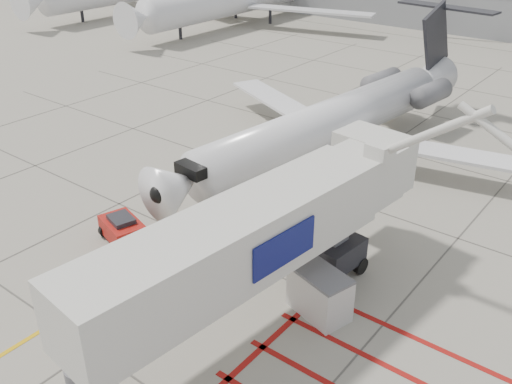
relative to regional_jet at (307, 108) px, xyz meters
The scene contains 8 objects.
ground_plane 14.64m from the regional_jet, 80.25° to the right, with size 260.00×260.00×0.00m, color gray.
regional_jet is the anchor object (origin of this frame).
jet_bridge 15.28m from the regional_jet, 65.90° to the right, with size 8.74×18.44×7.38m, color silver, non-canonical shape.
pushback_tug 12.86m from the regional_jet, 101.67° to the right, with size 2.42×1.51×1.41m, color #A51510, non-canonical shape.
baggage_cart 10.50m from the regional_jet, 83.54° to the right, with size 2.09×1.32×1.32m, color #4E4F53, non-canonical shape.
ground_power_unit 13.80m from the regional_jet, 53.83° to the right, with size 2.47×1.44×1.96m, color beige, non-canonical shape.
cone_nose 10.01m from the regional_jet, 100.78° to the right, with size 0.40×0.40×0.55m, color orange.
cone_side 11.29m from the regional_jet, 55.96° to the right, with size 0.36×0.36×0.50m, color red.
Camera 1 is at (14.78, -12.95, 15.19)m, focal length 40.00 mm.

